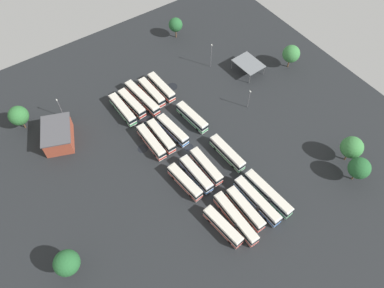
# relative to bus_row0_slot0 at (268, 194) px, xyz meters

# --- Properties ---
(ground_plane) EXTENTS (129.17, 129.17, 0.00)m
(ground_plane) POSITION_rel_bus_row0_slot0_xyz_m (23.94, 8.94, -1.89)
(ground_plane) COLOR black
(bus_row0_slot0) EXTENTS (15.57, 3.73, 3.57)m
(bus_row0_slot0) POSITION_rel_bus_row0_slot0_xyz_m (0.00, 0.00, 0.00)
(bus_row0_slot0) COLOR silver
(bus_row0_slot0) RESTS_ON ground_plane
(bus_row0_slot1) EXTENTS (15.52, 3.25, 3.57)m
(bus_row0_slot1) POSITION_rel_bus_row0_slot0_xyz_m (0.03, 3.78, 0.00)
(bus_row0_slot1) COLOR silver
(bus_row0_slot1) RESTS_ON ground_plane
(bus_row0_slot2) EXTENTS (12.96, 2.63, 3.57)m
(bus_row0_slot2) POSITION_rel_bus_row0_slot0_xyz_m (0.05, 7.69, -0.00)
(bus_row0_slot2) COLOR silver
(bus_row0_slot2) RESTS_ON ground_plane
(bus_row0_slot3) EXTENTS (15.43, 2.57, 3.57)m
(bus_row0_slot3) POSITION_rel_bus_row0_slot0_xyz_m (-0.69, 11.41, 0.00)
(bus_row0_slot3) COLOR silver
(bus_row0_slot3) RESTS_ON ground_plane
(bus_row0_slot4) EXTENTS (12.20, 3.92, 3.57)m
(bus_row0_slot4) POSITION_rel_bus_row0_slot0_xyz_m (-0.53, 15.34, -0.00)
(bus_row0_slot4) COLOR silver
(bus_row0_slot4) RESTS_ON ground_plane
(bus_row1_slot0) EXTENTS (12.83, 3.20, 3.57)m
(bus_row1_slot0) POSITION_rel_bus_row0_slot0_xyz_m (16.30, 0.96, -0.00)
(bus_row1_slot0) COLOR silver
(bus_row1_slot0) RESTS_ON ground_plane
(bus_row1_slot2) EXTENTS (12.17, 2.70, 3.57)m
(bus_row1_slot2) POSITION_rel_bus_row0_slot0_xyz_m (16.09, 8.45, -0.00)
(bus_row1_slot2) COLOR silver
(bus_row1_slot2) RESTS_ON ground_plane
(bus_row1_slot3) EXTENTS (12.13, 2.97, 3.57)m
(bus_row1_slot3) POSITION_rel_bus_row0_slot0_xyz_m (15.55, 12.20, -0.00)
(bus_row1_slot3) COLOR silver
(bus_row1_slot3) RESTS_ON ground_plane
(bus_row1_slot4) EXTENTS (12.11, 3.78, 3.57)m
(bus_row1_slot4) POSITION_rel_bus_row0_slot0_xyz_m (15.29, 16.08, -0.00)
(bus_row1_slot4) COLOR silver
(bus_row1_slot4) RESTS_ON ground_plane
(bus_row2_slot0) EXTENTS (12.33, 3.69, 3.57)m
(bus_row2_slot0) POSITION_rel_bus_row0_slot0_xyz_m (32.74, 1.74, -0.00)
(bus_row2_slot0) COLOR silver
(bus_row2_slot0) RESTS_ON ground_plane
(bus_row2_slot2) EXTENTS (12.19, 3.75, 3.57)m
(bus_row2_slot2) POSITION_rel_bus_row0_slot0_xyz_m (31.89, 9.21, -0.00)
(bus_row2_slot2) COLOR silver
(bus_row2_slot2) RESTS_ON ground_plane
(bus_row2_slot3) EXTENTS (12.04, 2.65, 3.57)m
(bus_row2_slot3) POSITION_rel_bus_row0_slot0_xyz_m (31.94, 13.24, -0.00)
(bus_row2_slot3) COLOR silver
(bus_row2_slot3) RESTS_ON ground_plane
(bus_row2_slot4) EXTENTS (12.47, 2.64, 3.57)m
(bus_row2_slot4) POSITION_rel_bus_row0_slot0_xyz_m (31.80, 16.71, -0.00)
(bus_row2_slot4) COLOR silver
(bus_row2_slot4) RESTS_ON ground_plane
(bus_row3_slot0) EXTENTS (12.51, 3.04, 3.57)m
(bus_row3_slot0) POSITION_rel_bus_row0_slot0_xyz_m (48.79, 2.77, -0.00)
(bus_row3_slot0) COLOR silver
(bus_row3_slot0) RESTS_ON ground_plane
(bus_row3_slot1) EXTENTS (12.19, 3.00, 3.57)m
(bus_row3_slot1) POSITION_rel_bus_row0_slot0_xyz_m (48.56, 6.56, -0.00)
(bus_row3_slot1) COLOR silver
(bus_row3_slot1) RESTS_ON ground_plane
(bus_row3_slot2) EXTENTS (15.59, 4.08, 3.57)m
(bus_row3_slot2) POSITION_rel_bus_row0_slot0_xyz_m (48.18, 10.22, 0.00)
(bus_row3_slot2) COLOR silver
(bus_row3_slot2) RESTS_ON ground_plane
(bus_row3_slot3) EXTENTS (12.00, 3.55, 3.57)m
(bus_row3_slot3) POSITION_rel_bus_row0_slot0_xyz_m (48.04, 14.05, -0.00)
(bus_row3_slot3) COLOR silver
(bus_row3_slot3) RESTS_ON ground_plane
(bus_row3_slot4) EXTENTS (12.84, 2.89, 3.57)m
(bus_row3_slot4) POSITION_rel_bus_row0_slot0_xyz_m (47.46, 17.65, -0.00)
(bus_row3_slot4) COLOR silver
(bus_row3_slot4) RESTS_ON ground_plane
(depot_building) EXTENTS (13.73, 11.85, 5.66)m
(depot_building) POSITION_rel_bus_row0_slot0_xyz_m (48.47, 37.98, 0.96)
(depot_building) COLOR #99422D
(depot_building) RESTS_ON ground_plane
(maintenance_shelter) EXTENTS (9.84, 7.67, 3.80)m
(maintenance_shelter) POSITION_rel_bus_row0_slot0_xyz_m (40.06, -26.22, 1.73)
(maintenance_shelter) COLOR slate
(maintenance_shelter) RESTS_ON ground_plane
(lamp_post_far_corner) EXTENTS (0.56, 0.28, 9.46)m
(lamp_post_far_corner) POSITION_rel_bus_row0_slot0_xyz_m (49.15, -17.32, 3.26)
(lamp_post_far_corner) COLOR slate
(lamp_post_far_corner) RESTS_ON ground_plane
(lamp_post_by_building) EXTENTS (0.56, 0.28, 7.97)m
(lamp_post_by_building) POSITION_rel_bus_row0_slot0_xyz_m (56.46, 33.51, 2.51)
(lamp_post_by_building) COLOR slate
(lamp_post_by_building) RESTS_ON ground_plane
(lamp_post_mid_lot) EXTENTS (0.56, 0.28, 7.28)m
(lamp_post_mid_lot) POSITION_rel_bus_row0_slot0_xyz_m (27.46, -15.92, 2.16)
(lamp_post_mid_lot) COLOR slate
(lamp_post_mid_lot) RESTS_ON ground_plane
(tree_west_edge) EXTENTS (5.80, 5.80, 8.60)m
(tree_west_edge) POSITION_rel_bus_row0_slot0_xyz_m (34.00, -39.25, 3.80)
(tree_west_edge) COLOR brown
(tree_west_edge) RESTS_ON ground_plane
(tree_northwest) EXTENTS (5.80, 5.80, 8.50)m
(tree_northwest) POSITION_rel_bus_row0_slot0_xyz_m (59.31, 44.83, 3.70)
(tree_northwest) COLOR brown
(tree_northwest) RESTS_ON ground_plane
(tree_northeast) EXTENTS (5.85, 5.85, 8.52)m
(tree_northeast) POSITION_rel_bus_row0_slot0_xyz_m (-9.03, -22.94, 3.70)
(tree_northeast) COLOR brown
(tree_northeast) RESTS_ON ground_plane
(tree_north_edge) EXTENTS (5.97, 5.97, 8.99)m
(tree_north_edge) POSITION_rel_bus_row0_slot0_xyz_m (11.05, 50.45, 4.10)
(tree_north_edge) COLOR brown
(tree_north_edge) RESTS_ON ground_plane
(tree_east_edge) EXTENTS (5.00, 5.00, 7.95)m
(tree_east_edge) POSITION_rel_bus_row0_slot0_xyz_m (69.15, -16.10, 3.54)
(tree_east_edge) COLOR brown
(tree_east_edge) RESTS_ON ground_plane
(tree_south_edge) EXTENTS (6.14, 6.14, 9.02)m
(tree_south_edge) POSITION_rel_bus_row0_slot0_xyz_m (-3.48, -26.18, 4.05)
(tree_south_edge) COLOR brown
(tree_south_edge) RESTS_ON ground_plane
(puddle_front_lane) EXTENTS (3.07, 3.07, 0.01)m
(puddle_front_lane) POSITION_rel_bus_row0_slot0_xyz_m (32.33, 19.43, -1.88)
(puddle_front_lane) COLOR black
(puddle_front_lane) RESTS_ON ground_plane
(puddle_centre_drain) EXTENTS (3.51, 3.51, 0.01)m
(puddle_centre_drain) POSITION_rel_bus_row0_slot0_xyz_m (48.55, -1.13, -1.88)
(puddle_centre_drain) COLOR black
(puddle_centre_drain) RESTS_ON ground_plane
(puddle_near_shelter) EXTENTS (2.91, 2.91, 0.01)m
(puddle_near_shelter) POSITION_rel_bus_row0_slot0_xyz_m (25.13, 8.16, -1.88)
(puddle_near_shelter) COLOR black
(puddle_near_shelter) RESTS_ON ground_plane
(puddle_between_rows) EXTENTS (4.31, 4.31, 0.01)m
(puddle_between_rows) POSITION_rel_bus_row0_slot0_xyz_m (41.18, 13.79, -1.88)
(puddle_between_rows) COLOR black
(puddle_between_rows) RESTS_ON ground_plane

